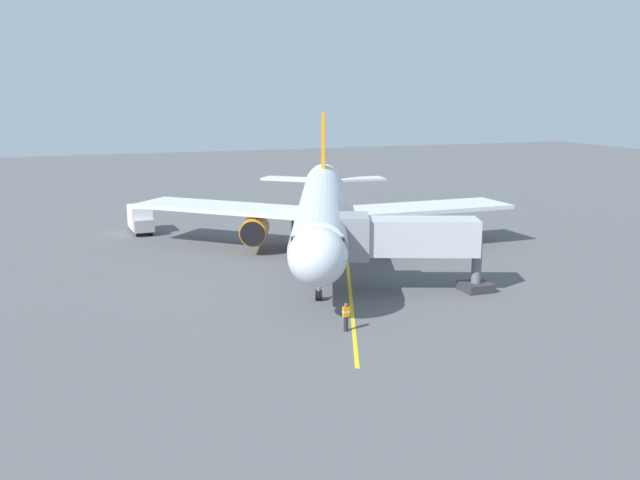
{
  "coord_description": "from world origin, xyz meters",
  "views": [
    {
      "loc": [
        22.36,
        55.46,
        13.84
      ],
      "look_at": [
        4.28,
        6.61,
        3.0
      ],
      "focal_mm": 40.47,
      "sensor_mm": 36.0,
      "label": 1
    }
  ],
  "objects_px": {
    "ground_crew_marshaller": "(346,317)",
    "box_truck_near_nose": "(141,219)",
    "airplane": "(321,209)",
    "jet_bridge": "(397,238)"
  },
  "relations": [
    {
      "from": "airplane",
      "to": "jet_bridge",
      "type": "relative_size",
      "value": 3.44
    },
    {
      "from": "airplane",
      "to": "box_truck_near_nose",
      "type": "bearing_deg",
      "value": -48.77
    },
    {
      "from": "jet_bridge",
      "to": "box_truck_near_nose",
      "type": "height_order",
      "value": "jet_bridge"
    },
    {
      "from": "jet_bridge",
      "to": "ground_crew_marshaller",
      "type": "height_order",
      "value": "jet_bridge"
    },
    {
      "from": "jet_bridge",
      "to": "box_truck_near_nose",
      "type": "relative_size",
      "value": 2.42
    },
    {
      "from": "ground_crew_marshaller",
      "to": "box_truck_near_nose",
      "type": "distance_m",
      "value": 35.44
    },
    {
      "from": "ground_crew_marshaller",
      "to": "jet_bridge",
      "type": "bearing_deg",
      "value": -133.85
    },
    {
      "from": "ground_crew_marshaller",
      "to": "box_truck_near_nose",
      "type": "bearing_deg",
      "value": -77.42
    },
    {
      "from": "ground_crew_marshaller",
      "to": "airplane",
      "type": "bearing_deg",
      "value": -106.33
    },
    {
      "from": "jet_bridge",
      "to": "box_truck_near_nose",
      "type": "xyz_separation_m",
      "value": [
        14.31,
        -27.72,
        -2.38
      ]
    }
  ]
}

